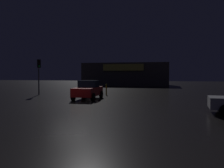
# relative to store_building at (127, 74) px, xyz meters

# --- Properties ---
(ground_plane) EXTENTS (120.00, 120.00, 0.00)m
(ground_plane) POSITION_rel_store_building_xyz_m (0.77, -29.39, -2.13)
(ground_plane) COLOR black
(store_building) EXTENTS (15.94, 7.97, 4.26)m
(store_building) POSITION_rel_store_building_xyz_m (0.00, 0.00, 0.00)
(store_building) COLOR #4C4742
(store_building) RESTS_ON ground
(traffic_signal_opposite) EXTENTS (0.42, 0.42, 3.64)m
(traffic_signal_opposite) POSITION_rel_store_building_xyz_m (-5.12, -23.38, 0.55)
(traffic_signal_opposite) COLOR #595B60
(traffic_signal_opposite) RESTS_ON ground
(car_far) EXTENTS (1.97, 3.89, 1.60)m
(car_far) POSITION_rel_store_building_xyz_m (1.22, -26.29, -1.35)
(car_far) COLOR #A51414
(car_far) RESTS_ON ground
(bollard_kerb_a) EXTENTS (0.12, 0.12, 1.12)m
(bollard_kerb_a) POSITION_rel_store_building_xyz_m (1.66, -21.92, -1.57)
(bollard_kerb_a) COLOR gold
(bollard_kerb_a) RESTS_ON ground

